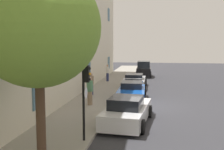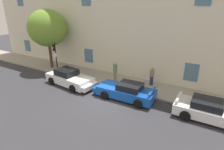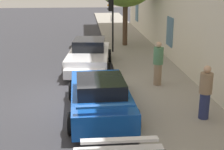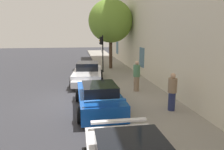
# 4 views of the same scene
# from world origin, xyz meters

# --- Properties ---
(ground_plane) EXTENTS (80.00, 80.00, 0.00)m
(ground_plane) POSITION_xyz_m (0.00, 0.00, 0.00)
(ground_plane) COLOR #333338
(sidewalk) EXTENTS (60.00, 3.12, 0.14)m
(sidewalk) POSITION_xyz_m (0.00, 3.75, 0.07)
(sidewalk) COLOR gray
(sidewalk) RESTS_ON ground
(building_facade) EXTENTS (39.68, 3.77, 12.87)m
(building_facade) POSITION_xyz_m (-0.00, 6.95, 6.45)
(building_facade) COLOR beige
(building_facade) RESTS_ON ground
(sportscar_red_lead) EXTENTS (5.09, 2.45, 1.41)m
(sportscar_red_lead) POSITION_xyz_m (-4.10, 1.00, 0.61)
(sportscar_red_lead) COLOR white
(sportscar_red_lead) RESTS_ON ground
(sportscar_yellow_flank) EXTENTS (4.83, 2.14, 1.29)m
(sportscar_yellow_flank) POSITION_xyz_m (1.15, 1.26, 0.57)
(sportscar_yellow_flank) COLOR #144CB2
(sportscar_yellow_flank) RESTS_ON ground
(sportscar_white_middle) EXTENTS (4.81, 2.15, 1.27)m
(sportscar_white_middle) POSITION_xyz_m (7.32, 1.46, 0.57)
(sportscar_white_middle) COLOR white
(sportscar_white_middle) RESTS_ON ground
(tree_near_kerb) EXTENTS (4.05, 4.05, 6.34)m
(tree_near_kerb) POSITION_xyz_m (-9.23, 3.43, 4.51)
(tree_near_kerb) COLOR #473323
(tree_near_kerb) RESTS_ON sidewalk
(traffic_light) EXTENTS (0.44, 0.36, 3.14)m
(traffic_light) POSITION_xyz_m (-7.31, 2.39, 2.28)
(traffic_light) COLOR black
(traffic_light) RESTS_ON sidewalk
(pedestrian_admiring) EXTENTS (0.56, 0.56, 1.76)m
(pedestrian_admiring) POSITION_xyz_m (-1.04, 3.70, 1.03)
(pedestrian_admiring) COLOR #8C7259
(pedestrian_admiring) RESTS_ON sidewalk
(pedestrian_strolling) EXTENTS (0.47, 0.47, 1.67)m
(pedestrian_strolling) POSITION_xyz_m (2.28, 4.38, 0.99)
(pedestrian_strolling) COLOR navy
(pedestrian_strolling) RESTS_ON sidewalk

